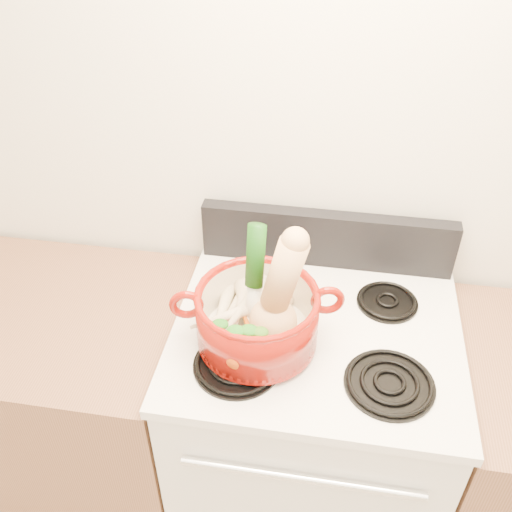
% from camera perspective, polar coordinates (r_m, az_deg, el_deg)
% --- Properties ---
extents(wall_back, '(3.50, 0.02, 2.60)m').
position_cam_1_polar(wall_back, '(1.64, 7.89, 10.06)').
color(wall_back, white).
rests_on(wall_back, floor).
extents(stove_body, '(0.76, 0.65, 0.92)m').
position_cam_1_polar(stove_body, '(1.95, 5.11, -17.56)').
color(stove_body, silver).
rests_on(stove_body, floor).
extents(cooktop, '(0.78, 0.67, 0.03)m').
position_cam_1_polar(cooktop, '(1.58, 6.06, -7.75)').
color(cooktop, white).
rests_on(cooktop, stove_body).
extents(control_backsplash, '(0.76, 0.05, 0.18)m').
position_cam_1_polar(control_backsplash, '(1.74, 7.07, 1.72)').
color(control_backsplash, black).
rests_on(control_backsplash, cooktop).
extents(oven_handle, '(0.60, 0.02, 0.02)m').
position_cam_1_polar(oven_handle, '(1.49, 4.54, -21.27)').
color(oven_handle, silver).
rests_on(oven_handle, stove_body).
extents(counter_left, '(1.36, 0.65, 0.90)m').
position_cam_1_polar(counter_left, '(2.24, -24.09, -12.61)').
color(counter_left, brown).
rests_on(counter_left, floor).
extents(burner_front_left, '(0.22, 0.22, 0.02)m').
position_cam_1_polar(burner_front_left, '(1.47, -1.92, -10.69)').
color(burner_front_left, black).
rests_on(burner_front_left, cooktop).
extents(burner_front_right, '(0.22, 0.22, 0.02)m').
position_cam_1_polar(burner_front_right, '(1.46, 13.20, -12.24)').
color(burner_front_right, black).
rests_on(burner_front_right, cooktop).
extents(burner_back_left, '(0.17, 0.17, 0.02)m').
position_cam_1_polar(burner_back_left, '(1.68, 0.02, -3.08)').
color(burner_back_left, black).
rests_on(burner_back_left, cooktop).
extents(burner_back_right, '(0.17, 0.17, 0.02)m').
position_cam_1_polar(burner_back_right, '(1.67, 13.00, -4.39)').
color(burner_back_right, black).
rests_on(burner_back_right, cooktop).
extents(dutch_oven, '(0.37, 0.37, 0.15)m').
position_cam_1_polar(dutch_oven, '(1.46, 0.13, -6.18)').
color(dutch_oven, maroon).
rests_on(dutch_oven, burner_front_left).
extents(pot_handle_left, '(0.09, 0.04, 0.09)m').
position_cam_1_polar(pot_handle_left, '(1.43, -6.98, -4.85)').
color(pot_handle_left, maroon).
rests_on(pot_handle_left, dutch_oven).
extents(pot_handle_right, '(0.09, 0.04, 0.09)m').
position_cam_1_polar(pot_handle_right, '(1.44, 7.17, -4.41)').
color(pot_handle_right, maroon).
rests_on(pot_handle_right, dutch_oven).
extents(squash, '(0.22, 0.17, 0.33)m').
position_cam_1_polar(squash, '(1.37, 1.84, -3.40)').
color(squash, tan).
rests_on(squash, dutch_oven).
extents(leek, '(0.06, 0.11, 0.31)m').
position_cam_1_polar(leek, '(1.41, -0.15, -2.22)').
color(leek, silver).
rests_on(leek, dutch_oven).
extents(ginger, '(0.09, 0.08, 0.05)m').
position_cam_1_polar(ginger, '(1.54, 1.81, -4.42)').
color(ginger, '#D8B385').
rests_on(ginger, dutch_oven).
extents(parsnip_0, '(0.10, 0.22, 0.06)m').
position_cam_1_polar(parsnip_0, '(1.52, -2.13, -4.99)').
color(parsnip_0, beige).
rests_on(parsnip_0, dutch_oven).
extents(parsnip_1, '(0.06, 0.22, 0.06)m').
position_cam_1_polar(parsnip_1, '(1.51, -3.37, -5.30)').
color(parsnip_1, beige).
rests_on(parsnip_1, dutch_oven).
extents(parsnip_2, '(0.11, 0.20, 0.06)m').
position_cam_1_polar(parsnip_2, '(1.49, -0.94, -5.48)').
color(parsnip_2, beige).
rests_on(parsnip_2, dutch_oven).
extents(parsnip_3, '(0.18, 0.11, 0.06)m').
position_cam_1_polar(parsnip_3, '(1.47, -3.27, -6.01)').
color(parsnip_3, beige).
rests_on(parsnip_3, dutch_oven).
extents(parsnip_4, '(0.05, 0.22, 0.06)m').
position_cam_1_polar(parsnip_4, '(1.52, -1.34, -3.98)').
color(parsnip_4, beige).
rests_on(parsnip_4, dutch_oven).
extents(parsnip_5, '(0.12, 0.22, 0.06)m').
position_cam_1_polar(parsnip_5, '(1.47, -1.32, -5.15)').
color(parsnip_5, beige).
rests_on(parsnip_5, dutch_oven).
extents(carrot_0, '(0.06, 0.17, 0.05)m').
position_cam_1_polar(carrot_0, '(1.45, -0.69, -7.89)').
color(carrot_0, '#DE540B').
rests_on(carrot_0, dutch_oven).
extents(carrot_1, '(0.04, 0.15, 0.04)m').
position_cam_1_polar(carrot_1, '(1.45, -2.68, -7.58)').
color(carrot_1, '#D3480A').
rests_on(carrot_1, dutch_oven).
extents(carrot_2, '(0.10, 0.16, 0.04)m').
position_cam_1_polar(carrot_2, '(1.43, -0.49, -7.96)').
color(carrot_2, '#CF580A').
rests_on(carrot_2, dutch_oven).
extents(carrot_3, '(0.08, 0.15, 0.05)m').
position_cam_1_polar(carrot_3, '(1.41, -0.91, -8.75)').
color(carrot_3, '#B94F09').
rests_on(carrot_3, dutch_oven).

